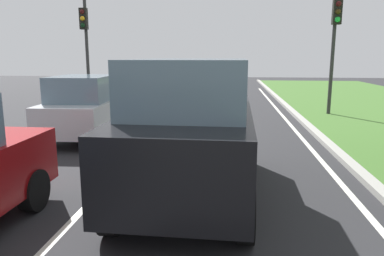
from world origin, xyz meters
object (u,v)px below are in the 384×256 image
Objects in this scene: car_hatchback_far at (86,107)px; traffic_light_overhead_left at (85,37)px; traffic_light_near_right at (335,34)px; car_suv_ahead at (192,128)px.

traffic_light_overhead_left is (-2.33, 6.09, 2.25)m from car_hatchback_far.
car_hatchback_far is at bearing -148.76° from traffic_light_near_right.
car_suv_ahead is 1.00× the size of traffic_light_near_right.
car_suv_ahead is at bearing -60.46° from traffic_light_overhead_left.
traffic_light_overhead_left reaches higher than car_hatchback_far.
car_suv_ahead is 11.88m from traffic_light_overhead_left.
traffic_light_near_right is 10.38m from traffic_light_overhead_left.
car_hatchback_far is 9.59m from traffic_light_near_right.
car_suv_ahead is 0.96× the size of traffic_light_overhead_left.
traffic_light_near_right is at bearing 29.25° from car_hatchback_far.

